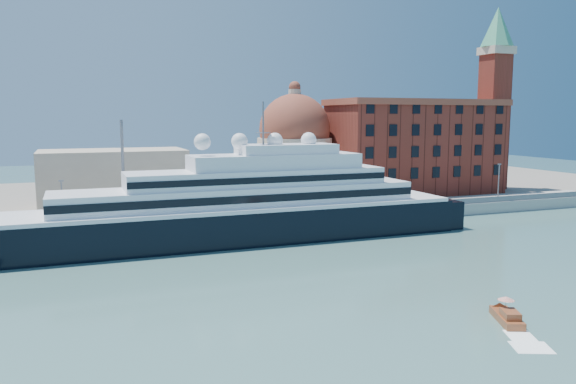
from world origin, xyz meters
name	(u,v)px	position (x,y,z in m)	size (l,w,h in m)	color
ground	(303,274)	(0.00, 0.00, 0.00)	(400.00, 400.00, 0.00)	#3B6766
quay	(234,222)	(0.00, 34.00, 1.25)	(180.00, 10.00, 2.50)	gray
land	(191,195)	(0.00, 75.00, 1.00)	(260.00, 72.00, 2.00)	slate
quay_fence	(241,216)	(0.00, 29.50, 3.10)	(180.00, 0.10, 1.20)	slate
superyacht	(214,215)	(-6.53, 23.00, 4.75)	(92.12, 12.77, 27.53)	black
water_taxi	(507,316)	(12.84, -23.91, 0.64)	(3.97, 5.93, 2.68)	brown
warehouse	(415,146)	(52.00, 52.00, 13.79)	(43.00, 19.00, 23.25)	maroon
campanile	(495,87)	(76.00, 52.00, 28.76)	(8.40, 8.40, 47.00)	maroon
church	(232,161)	(6.39, 57.72, 10.91)	(66.00, 18.00, 25.50)	beige
lamp_posts	(167,180)	(-12.67, 32.27, 9.84)	(120.80, 2.40, 18.00)	slate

